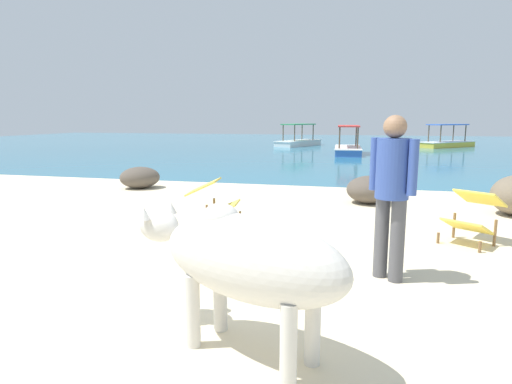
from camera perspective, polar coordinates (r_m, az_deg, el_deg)
name	(u,v)px	position (r m, az deg, el deg)	size (l,w,h in m)	color
sand_beach	(131,308)	(4.01, -16.14, -14.41)	(18.00, 14.00, 0.04)	beige
water_surface	(331,147)	(25.26, 9.79, 5.84)	(60.00, 36.00, 0.03)	teal
cow	(244,258)	(2.91, -1.57, -8.68)	(1.81, 1.04, 1.02)	beige
deck_chair_near	(214,199)	(6.61, -5.57, -0.87)	(0.83, 0.63, 0.68)	brown
deck_chair_far	(473,213)	(6.22, 26.65, -2.53)	(0.88, 0.93, 0.68)	brown
person_standing	(392,185)	(4.40, 17.43, 0.84)	(0.43, 0.34, 1.62)	#4C4C51
shore_rock_large	(370,190)	(8.47, 14.71, 0.31)	(0.88, 0.84, 0.52)	brown
shore_rock_small	(140,178)	(10.30, -15.00, 1.85)	(0.90, 0.73, 0.49)	brown
boat_yellow	(447,142)	(26.85, 23.75, 6.00)	(3.43, 3.39, 1.29)	gold
boat_white	(298,141)	(25.95, 5.58, 6.67)	(2.45, 3.84, 1.29)	white
boat_blue	(348,148)	(20.32, 11.97, 5.69)	(1.35, 3.73, 1.29)	#3866B7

